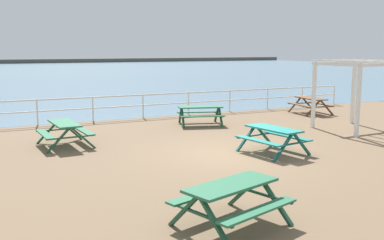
{
  "coord_description": "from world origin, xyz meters",
  "views": [
    {
      "loc": [
        -6.73,
        -11.17,
        3.11
      ],
      "look_at": [
        -0.44,
        1.74,
        0.8
      ],
      "focal_mm": 41.26,
      "sensor_mm": 36.0,
      "label": 1
    }
  ],
  "objects_px": {
    "picnic_table_near_left": "(273,134)",
    "lattice_pergola": "(357,79)",
    "picnic_table_mid_centre": "(311,102)",
    "picnic_table_far_left": "(65,128)",
    "picnic_table_seaward": "(231,194)",
    "picnic_table_near_right": "(200,111)"
  },
  "relations": [
    {
      "from": "picnic_table_near_left",
      "to": "lattice_pergola",
      "type": "height_order",
      "value": "lattice_pergola"
    },
    {
      "from": "picnic_table_mid_centre",
      "to": "picnic_table_far_left",
      "type": "bearing_deg",
      "value": 107.07
    },
    {
      "from": "picnic_table_near_left",
      "to": "picnic_table_seaward",
      "type": "xyz_separation_m",
      "value": [
        -4.02,
        -4.24,
        0.0
      ]
    },
    {
      "from": "picnic_table_near_right",
      "to": "picnic_table_seaward",
      "type": "distance_m",
      "value": 10.62
    },
    {
      "from": "picnic_table_mid_centre",
      "to": "picnic_table_far_left",
      "type": "relative_size",
      "value": 1.04
    },
    {
      "from": "picnic_table_mid_centre",
      "to": "picnic_table_far_left",
      "type": "height_order",
      "value": "same"
    },
    {
      "from": "picnic_table_seaward",
      "to": "lattice_pergola",
      "type": "distance_m",
      "value": 11.15
    },
    {
      "from": "picnic_table_near_right",
      "to": "picnic_table_mid_centre",
      "type": "height_order",
      "value": "same"
    },
    {
      "from": "picnic_table_near_right",
      "to": "picnic_table_seaward",
      "type": "relative_size",
      "value": 1.0
    },
    {
      "from": "picnic_table_seaward",
      "to": "picnic_table_near_left",
      "type": "bearing_deg",
      "value": 30.0
    },
    {
      "from": "picnic_table_mid_centre",
      "to": "lattice_pergola",
      "type": "bearing_deg",
      "value": 167.79
    },
    {
      "from": "picnic_table_mid_centre",
      "to": "picnic_table_seaward",
      "type": "xyz_separation_m",
      "value": [
        -10.65,
        -10.24,
        0.0
      ]
    },
    {
      "from": "picnic_table_near_left",
      "to": "lattice_pergola",
      "type": "xyz_separation_m",
      "value": [
        5.22,
        1.84,
        1.41
      ]
    },
    {
      "from": "picnic_table_near_left",
      "to": "picnic_table_mid_centre",
      "type": "distance_m",
      "value": 8.94
    },
    {
      "from": "picnic_table_far_left",
      "to": "picnic_table_seaward",
      "type": "bearing_deg",
      "value": -172.98
    },
    {
      "from": "picnic_table_near_left",
      "to": "picnic_table_mid_centre",
      "type": "height_order",
      "value": "same"
    },
    {
      "from": "picnic_table_far_left",
      "to": "lattice_pergola",
      "type": "xyz_separation_m",
      "value": [
        10.7,
        -1.91,
        1.41
      ]
    },
    {
      "from": "picnic_table_near_left",
      "to": "picnic_table_seaward",
      "type": "bearing_deg",
      "value": 127.6
    },
    {
      "from": "picnic_table_near_left",
      "to": "picnic_table_mid_centre",
      "type": "bearing_deg",
      "value": -56.76
    },
    {
      "from": "picnic_table_near_left",
      "to": "lattice_pergola",
      "type": "bearing_deg",
      "value": -79.48
    },
    {
      "from": "picnic_table_far_left",
      "to": "picnic_table_near_left",
      "type": "bearing_deg",
      "value": -127.75
    },
    {
      "from": "picnic_table_mid_centre",
      "to": "picnic_table_seaward",
      "type": "distance_m",
      "value": 14.78
    }
  ]
}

